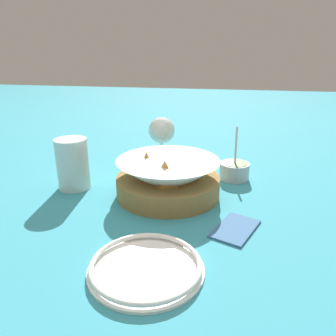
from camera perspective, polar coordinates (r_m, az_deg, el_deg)
ground_plane at (r=0.75m, az=-2.48°, el=-4.64°), size 4.00×4.00×0.00m
food_basket at (r=0.73m, az=0.01°, el=-1.98°), size 0.23×0.23×0.10m
sauce_cup at (r=0.84m, az=11.49°, el=-0.33°), size 0.08×0.07×0.13m
wine_glass at (r=0.91m, az=-1.11°, el=6.30°), size 0.07×0.07×0.14m
beer_mug at (r=0.80m, az=-16.16°, el=0.46°), size 0.12×0.07×0.12m
side_plate at (r=0.51m, az=-3.87°, el=-16.74°), size 0.18×0.18×0.01m
napkin at (r=0.62m, az=11.62°, el=-10.16°), size 0.12×0.10×0.01m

